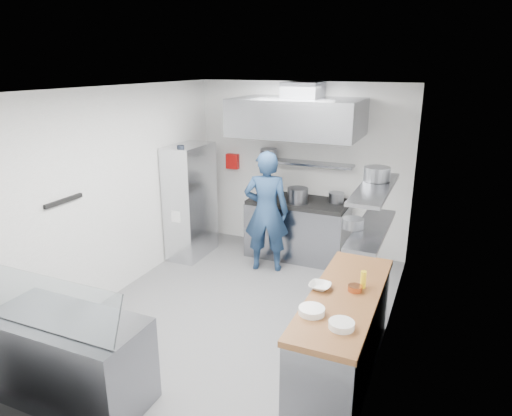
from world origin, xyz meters
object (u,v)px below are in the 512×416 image
at_px(wire_rack, 191,201).
at_px(display_case, 70,359).
at_px(chef, 266,212).
at_px(gas_range, 298,230).

height_order(wire_rack, display_case, wire_rack).
relative_size(chef, display_case, 1.24).
distance_m(chef, wire_rack, 1.35).
bearing_deg(gas_range, wire_rack, -158.28).
xyz_separation_m(chef, display_case, (-0.59, -3.41, -0.51)).
bearing_deg(wire_rack, display_case, -77.56).
relative_size(wire_rack, display_case, 1.23).
bearing_deg(gas_range, chef, -112.46).
distance_m(chef, display_case, 3.50).
relative_size(gas_range, chef, 0.86).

